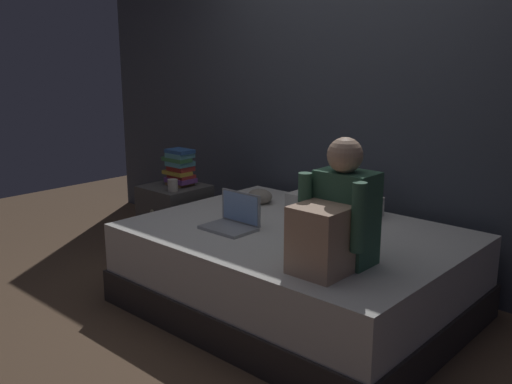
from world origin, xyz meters
name	(u,v)px	position (x,y,z in m)	size (l,w,h in m)	color
ground_plane	(240,314)	(0.00, 0.00, 0.00)	(8.00, 8.00, 0.00)	brown
wall_back	(354,86)	(0.00, 1.20, 1.35)	(5.60, 0.10, 2.70)	#424751
bed	(296,270)	(0.20, 0.30, 0.26)	(2.00, 1.50, 0.52)	#332D2B
nightstand	(175,221)	(-1.10, 0.41, 0.29)	(0.44, 0.46, 0.58)	#474442
person_sitting	(336,219)	(0.72, -0.05, 0.77)	(0.39, 0.44, 0.66)	#38664C
laptop	(233,220)	(-0.11, 0.06, 0.58)	(0.32, 0.23, 0.22)	#9EA0A5
pillow	(334,205)	(0.17, 0.75, 0.59)	(0.56, 0.36, 0.13)	silver
book_stack	(180,167)	(-1.08, 0.46, 0.72)	(0.24, 0.16, 0.28)	brown
mug	(173,185)	(-0.97, 0.29, 0.62)	(0.08, 0.08, 0.09)	#BCB2A3
clothes_pile	(261,196)	(-0.40, 0.64, 0.57)	(0.20, 0.20, 0.10)	gray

